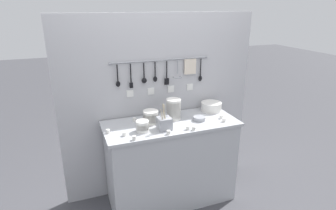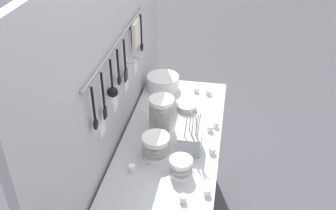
# 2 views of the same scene
# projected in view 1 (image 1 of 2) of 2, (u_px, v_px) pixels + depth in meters

# --- Properties ---
(ground_plane) EXTENTS (20.00, 20.00, 0.00)m
(ground_plane) POSITION_uv_depth(u_px,v_px,m) (171.00, 197.00, 3.15)
(ground_plane) COLOR #424247
(counter) EXTENTS (1.36, 0.58, 0.92)m
(counter) POSITION_uv_depth(u_px,v_px,m) (171.00, 162.00, 2.99)
(counter) COLOR #ADAFB5
(counter) RESTS_ON ground
(back_wall) EXTENTS (2.16, 0.11, 1.97)m
(back_wall) POSITION_uv_depth(u_px,v_px,m) (160.00, 105.00, 3.10)
(back_wall) COLOR #B2B2B7
(back_wall) RESTS_ON ground
(bowl_stack_back_corner) EXTENTS (0.15, 0.15, 0.13)m
(bowl_stack_back_corner) POSITION_uv_depth(u_px,v_px,m) (151.00, 117.00, 2.80)
(bowl_stack_back_corner) COLOR silver
(bowl_stack_back_corner) RESTS_ON counter
(bowl_stack_wide_centre) EXTENTS (0.15, 0.15, 0.22)m
(bowl_stack_wide_centre) POSITION_uv_depth(u_px,v_px,m) (174.00, 109.00, 2.88)
(bowl_stack_wide_centre) COLOR silver
(bowl_stack_wide_centre) RESTS_ON counter
(bowl_stack_tall_left) EXTENTS (0.12, 0.12, 0.11)m
(bowl_stack_tall_left) POSITION_uv_depth(u_px,v_px,m) (143.00, 126.00, 2.62)
(bowl_stack_tall_left) COLOR silver
(bowl_stack_tall_left) RESTS_ON counter
(plate_stack) EXTENTS (0.23, 0.23, 0.10)m
(plate_stack) POSITION_uv_depth(u_px,v_px,m) (211.00, 106.00, 3.14)
(plate_stack) COLOR silver
(plate_stack) RESTS_ON counter
(steel_mixing_bowl) EXTENTS (0.13, 0.13, 0.04)m
(steel_mixing_bowl) POSITION_uv_depth(u_px,v_px,m) (199.00, 118.00, 2.88)
(steel_mixing_bowl) COLOR #93969E
(steel_mixing_bowl) RESTS_ON counter
(cutlery_caddy) EXTENTS (0.13, 0.13, 0.27)m
(cutlery_caddy) POSITION_uv_depth(u_px,v_px,m) (164.00, 123.00, 2.67)
(cutlery_caddy) COLOR #93969E
(cutlery_caddy) RESTS_ON counter
(cup_edge_far) EXTENTS (0.04, 0.04, 0.04)m
(cup_edge_far) POSITION_uv_depth(u_px,v_px,m) (169.00, 132.00, 2.57)
(cup_edge_far) COLOR silver
(cup_edge_far) RESTS_ON counter
(cup_centre) EXTENTS (0.04, 0.04, 0.04)m
(cup_centre) POSITION_uv_depth(u_px,v_px,m) (194.00, 128.00, 2.66)
(cup_centre) COLOR silver
(cup_centre) RESTS_ON counter
(cup_front_right) EXTENTS (0.04, 0.04, 0.04)m
(cup_front_right) POSITION_uv_depth(u_px,v_px,m) (108.00, 131.00, 2.59)
(cup_front_right) COLOR silver
(cup_front_right) RESTS_ON counter
(cup_edge_near) EXTENTS (0.04, 0.04, 0.04)m
(cup_edge_near) POSITION_uv_depth(u_px,v_px,m) (224.00, 120.00, 2.85)
(cup_edge_near) COLOR silver
(cup_edge_near) RESTS_ON counter
(cup_beside_plates) EXTENTS (0.04, 0.04, 0.04)m
(cup_beside_plates) POSITION_uv_depth(u_px,v_px,m) (221.00, 117.00, 2.93)
(cup_beside_plates) COLOR silver
(cup_beside_plates) RESTS_ON counter
(cup_by_caddy) EXTENTS (0.04, 0.04, 0.04)m
(cup_by_caddy) POSITION_uv_depth(u_px,v_px,m) (134.00, 120.00, 2.86)
(cup_by_caddy) COLOR silver
(cup_by_caddy) RESTS_ON counter
(cup_front_left) EXTENTS (0.04, 0.04, 0.04)m
(cup_front_left) POSITION_uv_depth(u_px,v_px,m) (134.00, 138.00, 2.47)
(cup_front_left) COLOR silver
(cup_front_left) RESTS_ON counter
(cup_back_right) EXTENTS (0.04, 0.04, 0.04)m
(cup_back_right) POSITION_uv_depth(u_px,v_px,m) (188.00, 128.00, 2.67)
(cup_back_right) COLOR silver
(cup_back_right) RESTS_ON counter
(cup_mid_row) EXTENTS (0.04, 0.04, 0.04)m
(cup_mid_row) POSITION_uv_depth(u_px,v_px,m) (124.00, 134.00, 2.54)
(cup_mid_row) COLOR silver
(cup_mid_row) RESTS_ON counter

